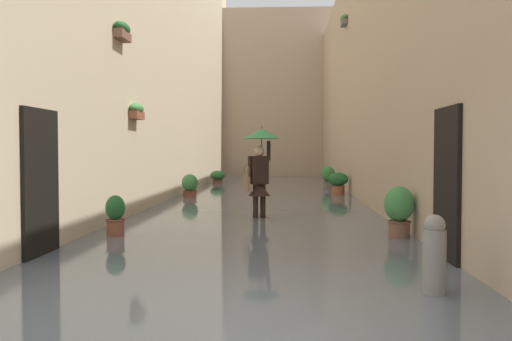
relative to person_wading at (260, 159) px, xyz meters
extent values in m
plane|color=slate|center=(0.10, -5.84, -1.42)|extent=(66.69, 66.69, 0.00)
cube|color=slate|center=(0.10, -5.84, -1.37)|extent=(6.58, 32.68, 0.09)
cube|color=tan|center=(-3.70, -5.84, 2.68)|extent=(1.80, 30.68, 8.20)
cube|color=black|center=(-2.78, 4.60, -0.32)|extent=(0.08, 1.10, 2.20)
cube|color=#66605B|center=(-2.70, -7.71, 4.76)|extent=(0.20, 0.70, 0.18)
ellipsoid|color=#428947|center=(-2.70, -7.71, 4.92)|extent=(0.28, 0.76, 0.24)
cube|color=black|center=(2.97, 4.57, -0.32)|extent=(0.08, 1.10, 2.20)
cube|color=brown|center=(2.89, -0.34, 1.00)|extent=(0.20, 0.70, 0.18)
ellipsoid|color=#428947|center=(2.89, -0.34, 1.16)|extent=(0.28, 0.76, 0.24)
cube|color=brown|center=(2.89, 0.75, 2.61)|extent=(0.20, 0.70, 0.18)
ellipsoid|color=#23602D|center=(2.89, 0.75, 2.77)|extent=(0.28, 0.76, 0.24)
cube|color=tan|center=(0.10, -20.08, 3.47)|extent=(9.38, 1.80, 9.77)
cube|color=#2D2319|center=(0.10, 0.05, -1.37)|extent=(0.20, 0.26, 0.10)
cylinder|color=black|center=(0.10, 0.05, -0.95)|extent=(0.16, 0.16, 0.74)
cube|color=#2D2319|center=(-0.06, -0.03, -1.37)|extent=(0.20, 0.26, 0.10)
cylinder|color=black|center=(-0.06, -0.03, -0.95)|extent=(0.16, 0.16, 0.74)
cube|color=black|center=(0.02, 0.01, -0.26)|extent=(0.44, 0.36, 0.63)
cone|color=black|center=(0.02, 0.01, -0.70)|extent=(0.66, 0.66, 0.28)
sphere|color=#DBB293|center=(0.02, 0.01, 0.17)|extent=(0.23, 0.23, 0.23)
cylinder|color=black|center=(-0.19, -0.09, 0.18)|extent=(0.11, 0.11, 0.44)
cylinder|color=black|center=(0.23, 0.11, -0.18)|extent=(0.11, 0.11, 0.48)
cylinder|color=black|center=(-0.03, -0.02, 0.31)|extent=(0.02, 0.02, 0.50)
cone|color=#338C4C|center=(-0.03, -0.02, 0.55)|extent=(0.87, 0.87, 0.22)
cylinder|color=black|center=(-0.03, -0.02, 0.69)|extent=(0.01, 0.01, 0.08)
cube|color=#8C6B4C|center=(0.29, 0.16, -0.56)|extent=(0.17, 0.28, 0.32)
torus|color=#8C6B4C|center=(0.29, 0.16, -0.28)|extent=(0.14, 0.28, 0.30)
cylinder|color=brown|center=(-2.52, 2.72, -1.23)|extent=(0.36, 0.36, 0.37)
torus|color=brown|center=(-2.52, 2.72, -1.05)|extent=(0.40, 0.40, 0.04)
ellipsoid|color=#428947|center=(-2.52, 2.72, -0.74)|extent=(0.51, 0.51, 0.61)
cylinder|color=#66605B|center=(-2.31, -9.64, -1.24)|extent=(0.40, 0.40, 0.36)
torus|color=#56524E|center=(-2.31, -9.64, -1.06)|extent=(0.44, 0.44, 0.04)
ellipsoid|color=#387F3D|center=(-2.31, -9.64, -0.76)|extent=(0.54, 0.54, 0.61)
cylinder|color=brown|center=(2.48, -12.48, -1.29)|extent=(0.43, 0.43, 0.25)
torus|color=brown|center=(2.48, -12.48, -1.16)|extent=(0.46, 0.46, 0.04)
ellipsoid|color=#2D7033|center=(2.48, -12.48, -0.95)|extent=(0.67, 0.67, 0.42)
cylinder|color=brown|center=(2.44, 2.76, -1.23)|extent=(0.31, 0.31, 0.37)
torus|color=brown|center=(2.44, 2.76, -1.05)|extent=(0.34, 0.34, 0.04)
ellipsoid|color=#23602D|center=(2.44, 2.76, -0.83)|extent=(0.34, 0.34, 0.44)
cylinder|color=brown|center=(2.50, -5.27, -1.28)|extent=(0.43, 0.43, 0.28)
torus|color=brown|center=(2.50, -5.27, -1.14)|extent=(0.46, 0.46, 0.04)
ellipsoid|color=#428947|center=(2.50, -5.27, -0.86)|extent=(0.52, 0.52, 0.55)
cylinder|color=#9E563D|center=(-2.39, -6.49, -1.23)|extent=(0.44, 0.44, 0.38)
torus|color=brown|center=(-2.39, -6.49, -1.03)|extent=(0.47, 0.47, 0.04)
ellipsoid|color=#23602D|center=(-2.39, -6.49, -0.80)|extent=(0.67, 0.67, 0.47)
cylinder|color=gray|center=(-2.10, 6.46, -1.03)|extent=(0.24, 0.24, 0.77)
sphere|color=gray|center=(-2.10, 6.46, -0.60)|extent=(0.22, 0.22, 0.22)
camera|label=1|loc=(-0.52, 12.21, 0.18)|focal=38.29mm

